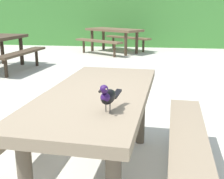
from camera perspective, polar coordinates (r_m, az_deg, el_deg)
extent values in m
cube|color=#428438|center=(11.39, 6.24, 14.04)|extent=(28.00, 1.71, 2.11)
cube|color=#84725B|center=(2.25, -2.82, -1.10)|extent=(0.87, 1.84, 0.07)
cylinder|color=brown|center=(3.07, -4.28, -3.72)|extent=(0.09, 0.09, 0.67)
cylinder|color=brown|center=(2.98, 5.64, -4.41)|extent=(0.09, 0.09, 0.67)
cube|color=#84725B|center=(2.60, -17.93, -6.27)|extent=(0.38, 1.72, 0.05)
cylinder|color=brown|center=(3.21, -12.03, -5.84)|extent=(0.07, 0.07, 0.39)
cube|color=#84725B|center=(2.29, 14.72, -9.06)|extent=(0.38, 1.72, 0.05)
cylinder|color=brown|center=(2.96, 13.88, -7.82)|extent=(0.07, 0.07, 0.39)
ellipsoid|color=black|center=(1.76, -0.71, -1.44)|extent=(0.11, 0.16, 0.09)
ellipsoid|color=#2D144C|center=(1.72, -1.30, -1.59)|extent=(0.08, 0.08, 0.06)
sphere|color=#2D144C|center=(1.69, -1.59, 0.06)|extent=(0.05, 0.05, 0.05)
sphere|color=#EAE08C|center=(1.67, -1.17, 0.06)|extent=(0.01, 0.01, 0.01)
sphere|color=#EAE08C|center=(1.69, -2.36, 0.21)|extent=(0.01, 0.01, 0.01)
cone|color=black|center=(1.65, -2.22, -0.28)|extent=(0.02, 0.03, 0.02)
cube|color=black|center=(1.87, 0.88, -0.86)|extent=(0.06, 0.10, 0.04)
cylinder|color=#47423D|center=(1.77, -0.39, -3.67)|extent=(0.01, 0.01, 0.05)
cylinder|color=#47423D|center=(1.78, -1.21, -3.55)|extent=(0.01, 0.01, 0.05)
cube|color=brown|center=(9.25, 0.37, 11.61)|extent=(1.92, 1.63, 0.07)
cylinder|color=#423324|center=(8.63, 2.72, 8.84)|extent=(0.09, 0.09, 0.67)
cylinder|color=#423324|center=(9.05, 4.87, 9.12)|extent=(0.09, 0.09, 0.67)
cylinder|color=#423324|center=(9.57, -3.90, 9.49)|extent=(0.09, 0.09, 0.67)
cylinder|color=#423324|center=(9.95, -1.69, 9.75)|extent=(0.09, 0.09, 0.67)
cube|color=brown|center=(8.77, -2.71, 9.47)|extent=(1.58, 1.18, 0.05)
cylinder|color=#423324|center=(8.36, 0.48, 7.67)|extent=(0.07, 0.07, 0.39)
cylinder|color=#423324|center=(9.25, -5.56, 8.37)|extent=(0.07, 0.07, 0.39)
cube|color=brown|center=(9.81, 3.11, 10.12)|extent=(1.58, 1.18, 0.05)
cylinder|color=#423324|center=(9.45, 6.16, 8.50)|extent=(0.07, 0.07, 0.39)
cylinder|color=#423324|center=(10.24, 0.26, 9.14)|extent=(0.07, 0.07, 0.39)
cylinder|color=#2E241A|center=(7.54, -17.34, 7.18)|extent=(0.09, 0.09, 0.67)
cylinder|color=#2E241A|center=(7.83, -20.71, 7.17)|extent=(0.09, 0.09, 0.67)
cube|color=#473828|center=(6.72, -17.25, 6.91)|extent=(0.44, 1.73, 0.05)
cylinder|color=#2E241A|center=(7.30, -14.55, 6.01)|extent=(0.07, 0.07, 0.39)
cylinder|color=#2E241A|center=(6.22, -20.07, 3.95)|extent=(0.07, 0.07, 0.39)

